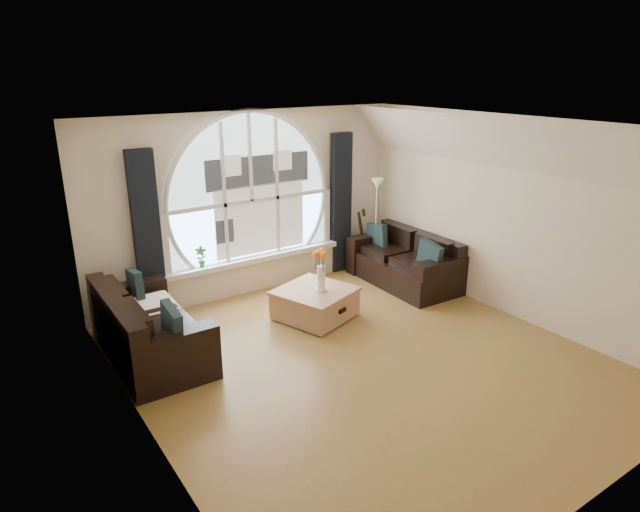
% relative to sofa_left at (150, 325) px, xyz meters
% --- Properties ---
extents(ground, '(5.00, 5.50, 0.01)m').
position_rel_sofa_left_xyz_m(ground, '(2.00, -1.52, -0.40)').
color(ground, brown).
rests_on(ground, ground).
extents(ceiling, '(5.00, 5.50, 0.01)m').
position_rel_sofa_left_xyz_m(ceiling, '(2.00, -1.52, 2.30)').
color(ceiling, silver).
rests_on(ceiling, ground).
extents(wall_back, '(5.00, 0.01, 2.70)m').
position_rel_sofa_left_xyz_m(wall_back, '(2.00, 1.23, 0.95)').
color(wall_back, beige).
rests_on(wall_back, ground).
extents(wall_front, '(5.00, 0.01, 2.70)m').
position_rel_sofa_left_xyz_m(wall_front, '(2.00, -4.27, 0.95)').
color(wall_front, beige).
rests_on(wall_front, ground).
extents(wall_left, '(0.01, 5.50, 2.70)m').
position_rel_sofa_left_xyz_m(wall_left, '(-0.50, -1.52, 0.95)').
color(wall_left, beige).
rests_on(wall_left, ground).
extents(wall_right, '(0.01, 5.50, 2.70)m').
position_rel_sofa_left_xyz_m(wall_right, '(4.50, -1.52, 0.95)').
color(wall_right, beige).
rests_on(wall_right, ground).
extents(attic_slope, '(0.92, 5.50, 0.72)m').
position_rel_sofa_left_xyz_m(attic_slope, '(4.20, -1.52, 1.95)').
color(attic_slope, silver).
rests_on(attic_slope, ground).
extents(arched_window, '(2.60, 0.06, 2.15)m').
position_rel_sofa_left_xyz_m(arched_window, '(2.00, 1.20, 1.23)').
color(arched_window, silver).
rests_on(arched_window, wall_back).
extents(window_sill, '(2.90, 0.22, 0.08)m').
position_rel_sofa_left_xyz_m(window_sill, '(2.00, 1.13, 0.11)').
color(window_sill, white).
rests_on(window_sill, wall_back).
extents(window_frame, '(2.76, 0.08, 2.15)m').
position_rel_sofa_left_xyz_m(window_frame, '(2.00, 1.17, 1.23)').
color(window_frame, white).
rests_on(window_frame, wall_back).
extents(neighbor_house, '(1.70, 0.02, 1.50)m').
position_rel_sofa_left_xyz_m(neighbor_house, '(2.15, 1.19, 1.10)').
color(neighbor_house, silver).
rests_on(neighbor_house, wall_back).
extents(curtain_left, '(0.35, 0.12, 2.30)m').
position_rel_sofa_left_xyz_m(curtain_left, '(0.40, 1.11, 0.75)').
color(curtain_left, black).
rests_on(curtain_left, ground).
extents(curtain_right, '(0.35, 0.12, 2.30)m').
position_rel_sofa_left_xyz_m(curtain_right, '(3.60, 1.11, 0.75)').
color(curtain_right, black).
rests_on(curtain_right, ground).
extents(sofa_left, '(0.96, 1.89, 0.84)m').
position_rel_sofa_left_xyz_m(sofa_left, '(0.00, 0.00, 0.00)').
color(sofa_left, black).
rests_on(sofa_left, ground).
extents(sofa_right, '(0.97, 1.84, 0.80)m').
position_rel_sofa_left_xyz_m(sofa_right, '(4.05, 0.04, 0.00)').
color(sofa_right, black).
rests_on(sofa_right, ground).
extents(coffee_chest, '(1.18, 1.18, 0.45)m').
position_rel_sofa_left_xyz_m(coffee_chest, '(2.19, -0.22, -0.17)').
color(coffee_chest, tan).
rests_on(coffee_chest, ground).
extents(throw_blanket, '(0.56, 0.56, 0.10)m').
position_rel_sofa_left_xyz_m(throw_blanket, '(0.12, 0.27, 0.10)').
color(throw_blanket, silver).
rests_on(throw_blanket, sofa_left).
extents(vase_flowers, '(0.24, 0.24, 0.70)m').
position_rel_sofa_left_xyz_m(vase_flowers, '(2.24, -0.28, 0.40)').
color(vase_flowers, white).
rests_on(vase_flowers, coffee_chest).
extents(floor_lamp, '(0.24, 0.24, 1.60)m').
position_rel_sofa_left_xyz_m(floor_lamp, '(3.97, 0.64, 0.40)').
color(floor_lamp, '#B2B2B2').
rests_on(floor_lamp, ground).
extents(guitar, '(0.41, 0.32, 1.06)m').
position_rel_sofa_left_xyz_m(guitar, '(3.91, 1.01, 0.13)').
color(guitar, olive).
rests_on(guitar, ground).
extents(potted_plant, '(0.19, 0.16, 0.31)m').
position_rel_sofa_left_xyz_m(potted_plant, '(1.13, 1.13, 0.30)').
color(potted_plant, '#1E6023').
rests_on(potted_plant, window_sill).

